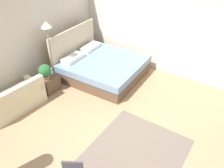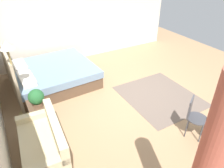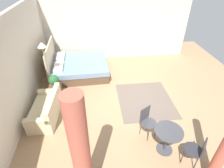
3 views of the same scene
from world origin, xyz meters
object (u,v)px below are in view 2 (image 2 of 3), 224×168
(bed, at_px, (51,75))
(cafe_chair_near_couch, at_px, (194,114))
(potted_plant, at_px, (36,98))
(vase, at_px, (33,98))
(couch, at_px, (44,145))
(floor_lamp, at_px, (9,57))
(nightstand, at_px, (38,112))

(bed, xyz_separation_m, cafe_chair_near_couch, (-3.40, -1.94, 0.22))
(bed, relative_size, cafe_chair_near_couch, 2.66)
(cafe_chair_near_couch, bearing_deg, potted_plant, 54.43)
(potted_plant, distance_m, vase, 0.27)
(bed, height_order, couch, bed)
(floor_lamp, bearing_deg, nightstand, -149.43)
(vase, relative_size, floor_lamp, 0.09)
(bed, height_order, vase, bed)
(nightstand, distance_m, floor_lamp, 1.32)
(nightstand, bearing_deg, floor_lamp, 30.57)
(nightstand, bearing_deg, bed, -25.95)
(floor_lamp, bearing_deg, cafe_chair_near_couch, -129.51)
(potted_plant, xyz_separation_m, floor_lamp, (0.51, 0.27, 0.78))
(bed, xyz_separation_m, couch, (-2.48, 0.81, -0.03))
(cafe_chair_near_couch, bearing_deg, couch, 71.46)
(nightstand, height_order, floor_lamp, floor_lamp)
(couch, distance_m, cafe_chair_near_couch, 2.92)
(potted_plant, xyz_separation_m, cafe_chair_near_couch, (-1.87, -2.61, -0.16))
(bed, relative_size, couch, 1.55)
(couch, relative_size, potted_plant, 3.63)
(potted_plant, bearing_deg, couch, 171.39)
(bed, bearing_deg, vase, 151.22)
(bed, xyz_separation_m, potted_plant, (-1.53, 0.67, 0.38))
(potted_plant, bearing_deg, vase, 13.31)
(bed, xyz_separation_m, nightstand, (-1.43, 0.70, -0.07))
(couch, distance_m, potted_plant, 1.04)
(nightstand, distance_m, potted_plant, 0.46)
(nightstand, relative_size, vase, 3.01)
(potted_plant, height_order, cafe_chair_near_couch, potted_plant)
(nightstand, xyz_separation_m, potted_plant, (-0.10, -0.03, 0.45))
(floor_lamp, bearing_deg, bed, -42.48)
(floor_lamp, relative_size, cafe_chair_near_couch, 2.09)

